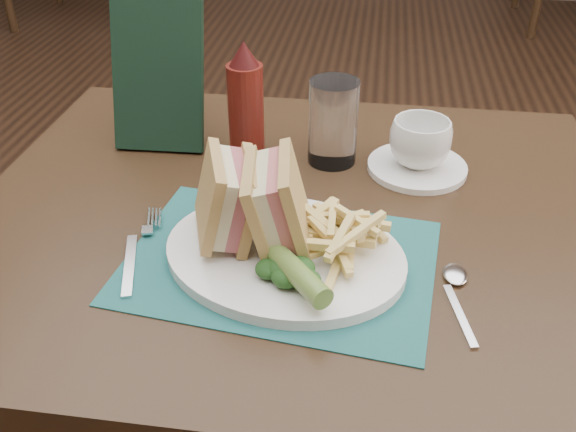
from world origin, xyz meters
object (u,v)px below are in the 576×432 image
object	(u,v)px
sandwich_half_a	(210,199)
sandwich_half_b	(260,202)
placemat	(280,261)
saucer	(417,167)
check_presenter	(158,76)
drinking_glass	(333,122)
ketchup_bottle	(246,102)
table_main	(293,393)
plate	(285,255)
coffee_cup	(420,143)

from	to	relation	value
sandwich_half_a	sandwich_half_b	xyz separation A→B (m)	(0.06, -0.00, 0.00)
placemat	sandwich_half_a	xyz separation A→B (m)	(-0.09, 0.02, 0.07)
saucer	check_presenter	world-z (taller)	check_presenter
drinking_glass	ketchup_bottle	world-z (taller)	ketchup_bottle
ketchup_bottle	check_presenter	size ratio (longest dim) A/B	0.80
table_main	plate	xyz separation A→B (m)	(0.00, -0.12, 0.38)
plate	sandwich_half_b	world-z (taller)	sandwich_half_b
plate	ketchup_bottle	distance (m)	0.29
placemat	coffee_cup	distance (m)	0.31
table_main	ketchup_bottle	world-z (taller)	ketchup_bottle
sandwich_half_a	saucer	size ratio (longest dim) A/B	0.74
saucer	placemat	bearing A→B (deg)	-124.20
table_main	drinking_glass	size ratio (longest dim) A/B	6.92
saucer	check_presenter	distance (m)	0.42
table_main	coffee_cup	distance (m)	0.47
plate	coffee_cup	world-z (taller)	coffee_cup
sandwich_half_a	sandwich_half_b	world-z (taller)	sandwich_half_b
placemat	sandwich_half_a	bearing A→B (deg)	169.18
table_main	ketchup_bottle	size ratio (longest dim) A/B	4.84
sandwich_half_a	saucer	bearing A→B (deg)	23.95
plate	check_presenter	xyz separation A→B (m)	(-0.24, 0.29, 0.10)
placemat	drinking_glass	bearing A→B (deg)	81.25
table_main	sandwich_half_b	distance (m)	0.46
sandwich_half_a	table_main	bearing A→B (deg)	30.19
table_main	sandwich_half_a	bearing A→B (deg)	-131.42
check_presenter	saucer	bearing A→B (deg)	-7.54
coffee_cup	ketchup_bottle	distance (m)	0.27
sandwich_half_b	coffee_cup	bearing A→B (deg)	42.79
sandwich_half_a	sandwich_half_b	distance (m)	0.06
coffee_cup	sandwich_half_a	bearing A→B (deg)	-137.66
coffee_cup	ketchup_bottle	xyz separation A→B (m)	(-0.26, 0.01, 0.05)
placemat	saucer	distance (m)	0.31
coffee_cup	ketchup_bottle	size ratio (longest dim) A/B	0.49
saucer	plate	bearing A→B (deg)	-123.57
plate	ketchup_bottle	bearing A→B (deg)	124.60
check_presenter	sandwich_half_a	bearing A→B (deg)	-63.87
saucer	coffee_cup	bearing A→B (deg)	0.00
saucer	drinking_glass	distance (m)	0.14
placemat	drinking_glass	world-z (taller)	drinking_glass
coffee_cup	drinking_glass	size ratio (longest dim) A/B	0.70
placemat	table_main	bearing A→B (deg)	89.10
placemat	sandwich_half_a	distance (m)	0.11
placemat	sandwich_half_b	world-z (taller)	sandwich_half_b
placemat	saucer	size ratio (longest dim) A/B	2.48
ketchup_bottle	table_main	bearing A→B (deg)	-56.70
sandwich_half_b	coffee_cup	xyz separation A→B (m)	(0.20, 0.24, -0.03)
sandwich_half_b	check_presenter	distance (m)	0.35
table_main	drinking_glass	xyz separation A→B (m)	(0.04, 0.15, 0.44)
coffee_cup	drinking_glass	world-z (taller)	drinking_glass
plate	table_main	bearing A→B (deg)	105.80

